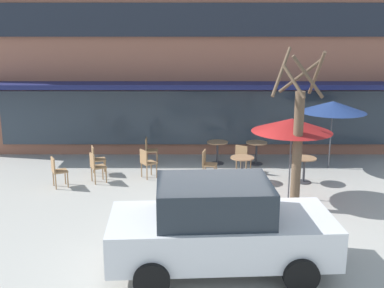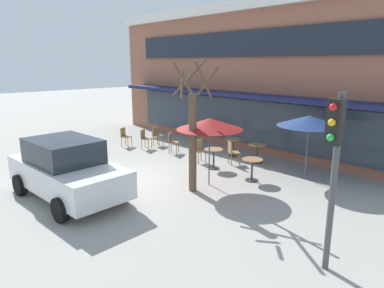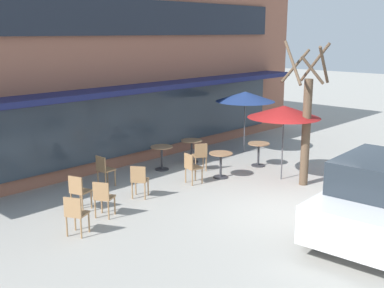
% 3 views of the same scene
% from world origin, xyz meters
% --- Properties ---
extents(ground_plane, '(80.00, 80.00, 0.00)m').
position_xyz_m(ground_plane, '(0.00, 0.00, 0.00)').
color(ground_plane, '#9E9B93').
extents(building_facade, '(18.06, 9.10, 6.52)m').
position_xyz_m(building_facade, '(0.00, 9.96, 3.26)').
color(building_facade, '#935B47').
rests_on(building_facade, ground).
extents(cafe_table_near_wall, '(0.70, 0.70, 0.76)m').
position_xyz_m(cafe_table_near_wall, '(0.98, 2.94, 0.52)').
color(cafe_table_near_wall, '#333338').
rests_on(cafe_table_near_wall, ground).
extents(cafe_table_streetside, '(0.70, 0.70, 0.76)m').
position_xyz_m(cafe_table_streetside, '(2.81, 2.88, 0.52)').
color(cafe_table_streetside, '#333338').
rests_on(cafe_table_streetside, ground).
extents(cafe_table_by_tree, '(0.70, 0.70, 0.76)m').
position_xyz_m(cafe_table_by_tree, '(0.35, 4.83, 0.52)').
color(cafe_table_by_tree, '#333338').
rests_on(cafe_table_by_tree, ground).
extents(cafe_table_mid_patio, '(0.70, 0.70, 0.76)m').
position_xyz_m(cafe_table_mid_patio, '(1.64, 4.76, 0.52)').
color(cafe_table_mid_patio, '#333338').
rests_on(cafe_table_mid_patio, ground).
extents(patio_umbrella_green_folded, '(2.10, 2.10, 2.20)m').
position_xyz_m(patio_umbrella_green_folded, '(2.10, 1.54, 2.02)').
color(patio_umbrella_green_folded, '#4C4C51').
rests_on(patio_umbrella_green_folded, ground).
extents(patio_umbrella_cream_folded, '(2.10, 2.10, 2.20)m').
position_xyz_m(patio_umbrella_cream_folded, '(3.96, 4.34, 2.02)').
color(patio_umbrella_cream_folded, '#4C4C51').
rests_on(patio_umbrella_cream_folded, ground).
extents(cafe_chair_0, '(0.56, 0.56, 0.89)m').
position_xyz_m(cafe_chair_0, '(-1.87, 3.30, 0.53)').
color(cafe_chair_0, '#9E754C').
rests_on(cafe_chair_0, ground).
extents(cafe_chair_1, '(0.54, 0.54, 0.89)m').
position_xyz_m(cafe_chair_1, '(-4.36, 2.46, 0.53)').
color(cafe_chair_1, '#9E754C').
rests_on(cafe_chair_1, ground).
extents(cafe_chair_2, '(0.41, 0.41, 0.89)m').
position_xyz_m(cafe_chair_2, '(-1.91, 4.77, 0.53)').
color(cafe_chair_2, '#9E754C').
rests_on(cafe_chair_2, ground).
extents(cafe_chair_3, '(0.55, 0.55, 0.89)m').
position_xyz_m(cafe_chair_3, '(1.10, 3.88, 0.53)').
color(cafe_chair_3, '#9E754C').
rests_on(cafe_chair_3, ground).
extents(cafe_chair_4, '(0.50, 0.50, 0.89)m').
position_xyz_m(cafe_chair_4, '(-3.47, 3.68, 0.53)').
color(cafe_chair_4, '#9E754C').
rests_on(cafe_chair_4, ground).
extents(cafe_chair_5, '(0.48, 0.48, 0.89)m').
position_xyz_m(cafe_chair_5, '(-0.04, 3.16, 0.53)').
color(cafe_chair_5, '#9E754C').
rests_on(cafe_chair_5, ground).
extents(cafe_chair_6, '(0.54, 0.54, 0.89)m').
position_xyz_m(cafe_chair_6, '(-3.33, 2.88, 0.53)').
color(cafe_chair_6, '#9E754C').
rests_on(cafe_chair_6, ground).
extents(parked_sedan, '(4.29, 2.20, 1.76)m').
position_xyz_m(parked_sedan, '(0.01, -2.27, 0.88)').
color(parked_sedan, silver).
rests_on(parked_sedan, ground).
extents(street_tree, '(1.38, 1.24, 4.02)m').
position_xyz_m(street_tree, '(2.10, 0.81, 1.86)').
color(street_tree, brown).
rests_on(street_tree, ground).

